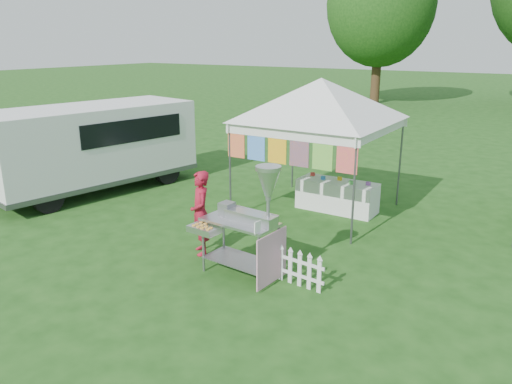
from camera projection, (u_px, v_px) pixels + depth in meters
The scene contains 8 objects.
ground at pixel (228, 266), 8.69m from camera, with size 120.00×120.00×0.00m, color #1B4814.
canopy_main at pixel (321, 78), 10.63m from camera, with size 4.24×4.24×3.45m.
tree_left at pixel (381, 4), 29.43m from camera, with size 6.40×6.40×9.53m.
donut_cart at pixel (249, 213), 7.91m from camera, with size 1.45×0.90×1.94m.
vendor at pixel (201, 213), 9.01m from camera, with size 0.57×0.37×1.55m, color maroon.
cargo_van at pixel (96, 145), 12.89m from camera, with size 3.06×5.56×2.18m.
picket_fence at pixel (290, 267), 8.00m from camera, with size 1.26×0.15×0.56m.
display_table at pixel (337, 196), 11.44m from camera, with size 1.80×0.70×0.69m, color white.
Camera 1 is at (4.68, -6.43, 3.76)m, focal length 35.00 mm.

